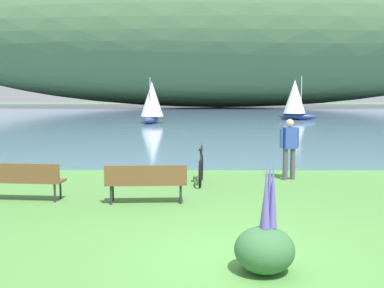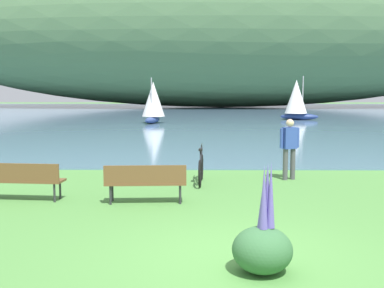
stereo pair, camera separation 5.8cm
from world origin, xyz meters
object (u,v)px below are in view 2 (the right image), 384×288
object	(u,v)px
park_bench_near_camera	(146,180)
sailboat_nearest_to_shore	(297,99)
park_bench_further_along	(23,178)
sailboat_mid_bay	(153,102)
person_at_shoreline	(289,145)
bicycle_leaning_near_bench	(201,169)

from	to	relation	value
park_bench_near_camera	sailboat_nearest_to_shore	distance (m)	31.87
park_bench_further_along	sailboat_mid_bay	xyz separation A→B (m)	(0.57, 25.78, 1.16)
park_bench_further_along	sailboat_nearest_to_shore	xyz separation A→B (m)	(12.52, 30.08, 1.29)
park_bench_near_camera	park_bench_further_along	world-z (taller)	same
park_bench_near_camera	person_at_shoreline	xyz separation A→B (m)	(3.73, 2.87, 0.46)
person_at_shoreline	sailboat_nearest_to_shore	bearing A→B (deg)	77.72
park_bench_further_along	sailboat_mid_bay	world-z (taller)	sailboat_mid_bay
bicycle_leaning_near_bench	sailboat_nearest_to_shore	bearing A→B (deg)	73.19
bicycle_leaning_near_bench	person_at_shoreline	size ratio (longest dim) A/B	1.04
sailboat_nearest_to_shore	park_bench_near_camera	bearing A→B (deg)	-107.75
park_bench_near_camera	park_bench_further_along	bearing A→B (deg)	174.96
park_bench_further_along	sailboat_nearest_to_shore	world-z (taller)	sailboat_nearest_to_shore
sailboat_mid_bay	bicycle_leaning_near_bench	bearing A→B (deg)	-81.63
park_bench_further_along	person_at_shoreline	size ratio (longest dim) A/B	1.07
person_at_shoreline	park_bench_near_camera	bearing A→B (deg)	-142.41
person_at_shoreline	bicycle_leaning_near_bench	bearing A→B (deg)	-167.43
person_at_shoreline	park_bench_further_along	bearing A→B (deg)	-158.15
person_at_shoreline	sailboat_nearest_to_shore	world-z (taller)	sailboat_nearest_to_shore
person_at_shoreline	sailboat_mid_bay	distance (m)	23.92
park_bench_near_camera	person_at_shoreline	size ratio (longest dim) A/B	1.07
sailboat_nearest_to_shore	sailboat_mid_bay	world-z (taller)	sailboat_nearest_to_shore
park_bench_near_camera	sailboat_nearest_to_shore	bearing A→B (deg)	72.25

